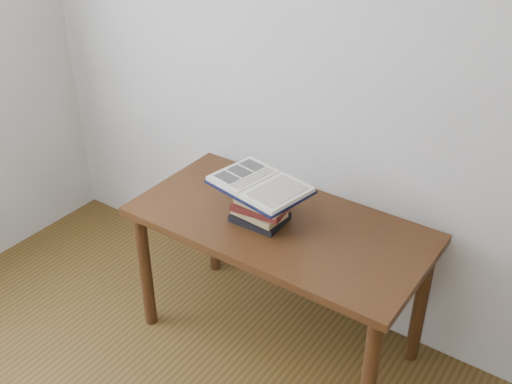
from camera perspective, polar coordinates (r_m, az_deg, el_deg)
The scene contains 3 objects.
desk at distance 2.63m, azimuth 2.20°, elevation -4.58°, with size 1.29×0.64×0.69m.
book_stack at distance 2.52m, azimuth 0.54°, elevation -1.11°, with size 0.24×0.21×0.18m.
open_book at distance 2.45m, azimuth 0.37°, elevation 0.68°, with size 0.43×0.34×0.03m.
Camera 1 is at (1.08, -0.42, 2.14)m, focal length 42.00 mm.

